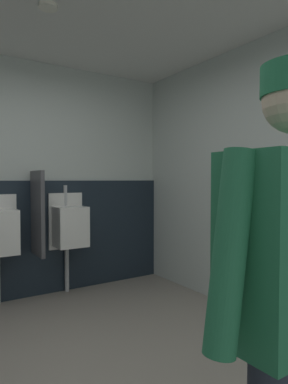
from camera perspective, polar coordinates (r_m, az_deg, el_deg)
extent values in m
cube|color=silver|center=(3.27, 22.28, 2.03)|extent=(0.12, 4.53, 2.62)
cylinder|color=white|center=(2.97, -15.90, 27.94)|extent=(0.14, 0.14, 0.03)
cube|color=white|center=(4.06, -13.16, -4.73)|extent=(0.40, 0.05, 0.65)
cube|color=white|center=(3.91, -12.31, -5.73)|extent=(0.34, 0.30, 0.45)
cylinder|color=#B7BABF|center=(4.03, -13.15, -0.58)|extent=(0.04, 0.04, 0.24)
cylinder|color=#B7BABF|center=(4.13, -12.91, -12.40)|extent=(0.05, 0.05, 0.55)
cube|color=#4C4C51|center=(3.75, -17.55, -3.42)|extent=(0.04, 0.40, 0.90)
cylinder|color=#26724C|center=(0.95, 14.31, -9.70)|extent=(0.17, 0.09, 0.56)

